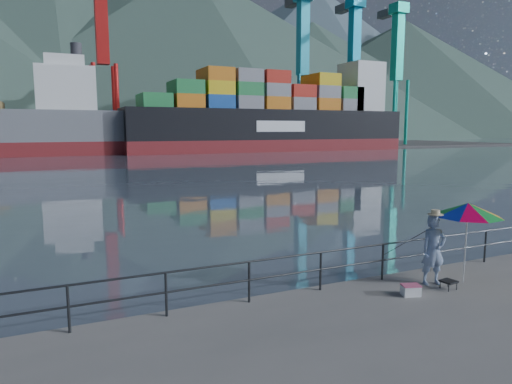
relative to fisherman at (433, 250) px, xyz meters
The scene contains 12 objects.
harbor_water 129.20m from the fisherman, 91.76° to the left, with size 500.00×280.00×0.00m, color #515F6E.
far_dock 92.34m from the fisherman, 86.26° to the left, with size 200.00×40.00×0.40m, color #514F4C.
guardrail 4.08m from the fisherman, 168.07° to the left, with size 22.00×0.06×1.03m.
mountains 212.64m from the fisherman, 80.44° to the left, with size 600.00×332.80×80.00m.
port_cranes 88.71m from the fisherman, 71.99° to the left, with size 116.00×28.00×38.40m.
container_stacks 97.99m from the fisherman, 71.65° to the left, with size 58.00×8.40×7.80m.
fisherman is the anchor object (origin of this frame).
beach_umbrella 1.41m from the fisherman, 14.85° to the right, with size 2.20×2.20×2.18m.
folding_stool 0.95m from the fisherman, 79.46° to the right, with size 0.40×0.40×0.23m.
cooler_bag 1.45m from the fisherman, 159.36° to the right, with size 0.43×0.29×0.25m, color white.
fishing_rod 1.40m from the fisherman, 89.73° to the left, with size 0.02×0.02×2.10m, color black.
container_ship 78.36m from the fisherman, 65.98° to the left, with size 55.83×9.31×18.10m.
Camera 1 is at (-5.17, -7.91, 4.14)m, focal length 32.00 mm.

